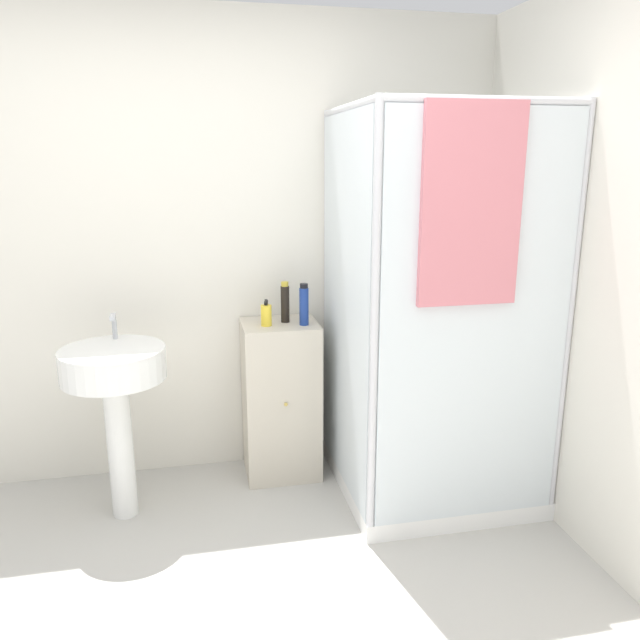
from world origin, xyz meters
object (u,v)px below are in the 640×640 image
sink (115,384)px  soap_dispenser (266,315)px  shampoo_bottle_tall_black (285,303)px  shampoo_bottle_blue (304,305)px

sink → soap_dispenser: soap_dispenser is taller
shampoo_bottle_tall_black → shampoo_bottle_blue: (0.09, -0.08, 0.00)m
soap_dispenser → shampoo_bottle_tall_black: shampoo_bottle_tall_black is taller
soap_dispenser → shampoo_bottle_tall_black: (0.11, 0.05, 0.05)m
shampoo_bottle_tall_black → shampoo_bottle_blue: size_ratio=0.99×
shampoo_bottle_blue → soap_dispenser: bearing=172.9°
soap_dispenser → shampoo_bottle_blue: bearing=-7.1°
soap_dispenser → shampoo_bottle_blue: size_ratio=0.64×
shampoo_bottle_tall_black → shampoo_bottle_blue: bearing=-41.5°
sink → shampoo_bottle_tall_black: 0.97m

